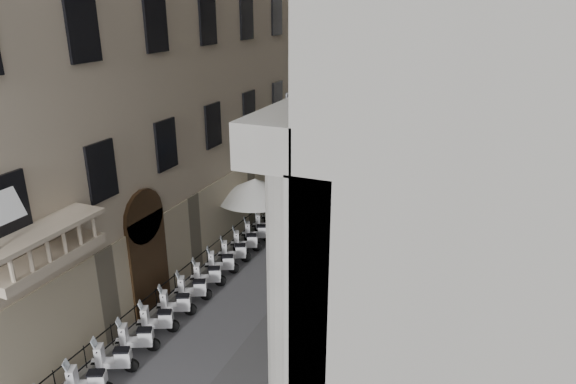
% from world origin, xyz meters
% --- Properties ---
extents(iron_fence, '(0.30, 28.00, 1.40)m').
position_xyz_m(iron_fence, '(-4.30, 18.00, 0.00)').
color(iron_fence, black).
rests_on(iron_fence, ground).
extents(blue_awning, '(1.60, 3.00, 3.00)m').
position_xyz_m(blue_awning, '(4.15, 26.00, 0.00)').
color(blue_awning, navy).
rests_on(blue_awning, ground).
extents(scooter_3, '(1.50, 1.11, 1.50)m').
position_xyz_m(scooter_3, '(-3.54, 7.89, 0.00)').
color(scooter_3, white).
rests_on(scooter_3, ground).
extents(scooter_4, '(1.50, 1.11, 1.50)m').
position_xyz_m(scooter_4, '(-3.54, 9.21, 0.00)').
color(scooter_4, white).
rests_on(scooter_4, ground).
extents(scooter_5, '(1.50, 1.11, 1.50)m').
position_xyz_m(scooter_5, '(-3.54, 10.53, 0.00)').
color(scooter_5, white).
rests_on(scooter_5, ground).
extents(scooter_6, '(1.50, 1.11, 1.50)m').
position_xyz_m(scooter_6, '(-3.54, 11.85, 0.00)').
color(scooter_6, white).
rests_on(scooter_6, ground).
extents(scooter_7, '(1.50, 1.11, 1.50)m').
position_xyz_m(scooter_7, '(-3.54, 13.17, 0.00)').
color(scooter_7, white).
rests_on(scooter_7, ground).
extents(scooter_8, '(1.50, 1.11, 1.50)m').
position_xyz_m(scooter_8, '(-3.54, 14.49, 0.00)').
color(scooter_8, white).
rests_on(scooter_8, ground).
extents(scooter_9, '(1.50, 1.11, 1.50)m').
position_xyz_m(scooter_9, '(-3.54, 15.81, 0.00)').
color(scooter_9, white).
rests_on(scooter_9, ground).
extents(scooter_10, '(1.50, 1.11, 1.50)m').
position_xyz_m(scooter_10, '(-3.54, 17.13, 0.00)').
color(scooter_10, white).
rests_on(scooter_10, ground).
extents(scooter_11, '(1.50, 1.11, 1.50)m').
position_xyz_m(scooter_11, '(-3.54, 18.45, 0.00)').
color(scooter_11, white).
rests_on(scooter_11, ground).
extents(scooter_12, '(1.50, 1.11, 1.50)m').
position_xyz_m(scooter_12, '(-3.54, 19.77, 0.00)').
color(scooter_12, white).
rests_on(scooter_12, ground).
extents(scooter_13, '(1.50, 1.11, 1.50)m').
position_xyz_m(scooter_13, '(-3.54, 21.09, 0.00)').
color(scooter_13, white).
rests_on(scooter_13, ground).
extents(scooter_14, '(1.50, 1.11, 1.50)m').
position_xyz_m(scooter_14, '(-3.54, 22.41, 0.00)').
color(scooter_14, white).
rests_on(scooter_14, ground).
extents(scooter_15, '(1.50, 1.11, 1.50)m').
position_xyz_m(scooter_15, '(-3.54, 23.73, 0.00)').
color(scooter_15, white).
rests_on(scooter_15, ground).
extents(barrier_2, '(0.60, 2.40, 1.10)m').
position_xyz_m(barrier_2, '(3.55, 10.79, 0.00)').
color(barrier_2, '#A0A2A7').
rests_on(barrier_2, ground).
extents(barrier_3, '(0.60, 2.40, 1.10)m').
position_xyz_m(barrier_3, '(3.55, 13.29, 0.00)').
color(barrier_3, '#A0A2A7').
rests_on(barrier_3, ground).
extents(barrier_4, '(0.60, 2.40, 1.10)m').
position_xyz_m(barrier_4, '(3.55, 15.79, 0.00)').
color(barrier_4, '#A0A2A7').
rests_on(barrier_4, ground).
extents(barrier_5, '(0.60, 2.40, 1.10)m').
position_xyz_m(barrier_5, '(3.55, 18.29, 0.00)').
color(barrier_5, '#A0A2A7').
rests_on(barrier_5, ground).
extents(barrier_6, '(0.60, 2.40, 1.10)m').
position_xyz_m(barrier_6, '(3.55, 20.79, 0.00)').
color(barrier_6, '#A0A2A7').
rests_on(barrier_6, ground).
extents(barrier_7, '(0.60, 2.40, 1.10)m').
position_xyz_m(barrier_7, '(3.55, 23.29, 0.00)').
color(barrier_7, '#A0A2A7').
rests_on(barrier_7, ground).
extents(barrier_8, '(0.60, 2.40, 1.10)m').
position_xyz_m(barrier_8, '(3.55, 25.79, 0.00)').
color(barrier_8, '#A0A2A7').
rests_on(barrier_8, ground).
extents(security_tent, '(4.48, 4.48, 3.64)m').
position_xyz_m(security_tent, '(-3.60, 20.00, 3.04)').
color(security_tent, white).
rests_on(security_tent, ground).
extents(street_lamp, '(2.57, 0.74, 8.00)m').
position_xyz_m(street_lamp, '(-2.76, 22.98, 4.76)').
color(street_lamp, gray).
rests_on(street_lamp, ground).
extents(info_kiosk, '(0.41, 0.92, 1.88)m').
position_xyz_m(info_kiosk, '(-2.91, 22.82, 0.95)').
color(info_kiosk, black).
rests_on(info_kiosk, ground).
extents(pedestrian_a, '(0.71, 0.55, 1.72)m').
position_xyz_m(pedestrian_a, '(2.17, 30.03, 0.86)').
color(pedestrian_a, black).
rests_on(pedestrian_a, ground).
extents(pedestrian_b, '(1.02, 0.96, 1.67)m').
position_xyz_m(pedestrian_b, '(0.14, 33.71, 0.84)').
color(pedestrian_b, black).
rests_on(pedestrian_b, ground).
extents(pedestrian_c, '(0.90, 0.88, 1.56)m').
position_xyz_m(pedestrian_c, '(-0.78, 33.65, 0.78)').
color(pedestrian_c, black).
rests_on(pedestrian_c, ground).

